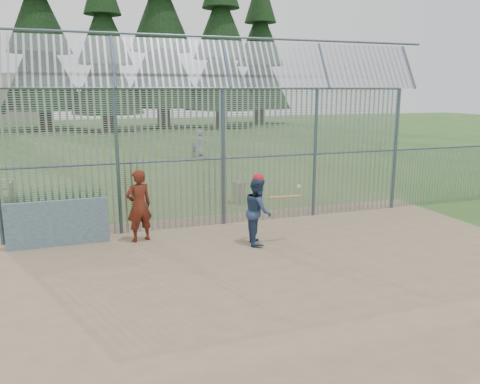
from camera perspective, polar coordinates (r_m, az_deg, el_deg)
name	(u,v)px	position (r m, az deg, el deg)	size (l,w,h in m)	color
ground	(268,264)	(10.98, 3.45, -8.76)	(120.00, 120.00, 0.00)	#2D511E
dirt_infield	(277,271)	(10.55, 4.50, -9.62)	(14.00, 10.00, 0.02)	#756047
dugout_wall	(58,223)	(12.81, -21.29, -3.59)	(2.50, 0.12, 1.20)	#38566B
batter	(258,211)	(12.09, 2.20, -2.32)	(0.85, 0.66, 1.74)	navy
onlooker	(139,206)	(12.55, -12.22, -1.64)	(0.70, 0.46, 1.92)	maroon
bg_kid_standing	(200,143)	(28.68, -4.87, 5.99)	(0.80, 0.52, 1.63)	gray
bg_kid_seated	(194,150)	(28.09, -5.65, 5.07)	(0.52, 0.22, 0.88)	slate
batting_gear	(263,182)	(11.95, 2.87, 1.25)	(1.31, 0.36, 0.68)	red
trash_can	(239,192)	(16.66, -0.17, -0.05)	(0.56, 0.56, 0.82)	gray
backstop_fence	(281,144)	(14.21, 5.05, 5.85)	(20.09, 0.81, 5.30)	#47566B
conifer_row	(131,21)	(51.76, -13.12, 19.64)	(38.48, 12.26, 20.20)	#332319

